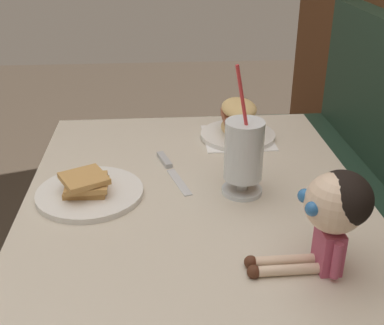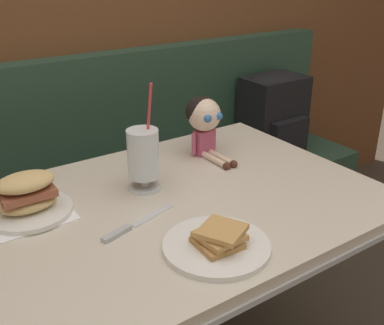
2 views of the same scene
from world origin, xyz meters
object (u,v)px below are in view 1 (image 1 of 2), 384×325
(toast_plate, at_px, (89,190))
(sandwich_plate, at_px, (238,124))
(seated_doll, at_px, (334,208))
(milkshake_glass, at_px, (244,154))
(butter_knife, at_px, (168,166))

(toast_plate, relative_size, sandwich_plate, 1.14)
(seated_doll, bearing_deg, toast_plate, -122.43)
(milkshake_glass, height_order, sandwich_plate, milkshake_glass)
(sandwich_plate, bearing_deg, milkshake_glass, -7.27)
(toast_plate, relative_size, milkshake_glass, 0.79)
(sandwich_plate, height_order, seated_doll, seated_doll)
(milkshake_glass, distance_m, seated_doll, 0.31)
(toast_plate, xyz_separation_m, milkshake_glass, (0.01, 0.36, 0.08))
(butter_knife, xyz_separation_m, seated_doll, (0.43, 0.28, 0.12))
(milkshake_glass, distance_m, sandwich_plate, 0.33)
(sandwich_plate, distance_m, seated_doll, 0.62)
(seated_doll, bearing_deg, butter_knife, -147.04)
(milkshake_glass, relative_size, butter_knife, 1.36)
(sandwich_plate, xyz_separation_m, seated_doll, (0.61, 0.07, 0.08))
(sandwich_plate, bearing_deg, butter_knife, -50.41)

